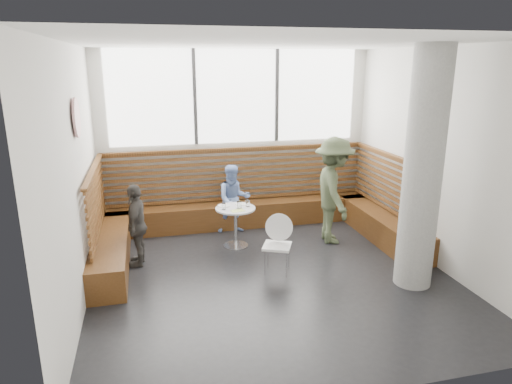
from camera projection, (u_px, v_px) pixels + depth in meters
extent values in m
cube|color=silver|center=(274.00, 169.00, 6.08)|extent=(5.00, 5.00, 3.20)
cube|color=black|center=(273.00, 278.00, 6.51)|extent=(5.00, 5.00, 0.01)
cube|color=white|center=(275.00, 43.00, 5.64)|extent=(5.00, 5.00, 0.01)
cube|color=white|center=(237.00, 97.00, 8.18)|extent=(4.50, 0.02, 1.65)
cube|color=#3F3F42|center=(195.00, 97.00, 7.99)|extent=(0.06, 0.04, 1.65)
cube|color=#3F3F42|center=(277.00, 96.00, 8.34)|extent=(0.06, 0.04, 1.65)
cube|color=#4B2C12|center=(240.00, 214.00, 8.56)|extent=(5.00, 0.50, 0.45)
cube|color=#4B2C12|center=(112.00, 245.00, 7.11)|extent=(0.50, 2.50, 0.45)
cube|color=#4B2C12|center=(375.00, 222.00, 8.13)|extent=(0.50, 2.50, 0.45)
cube|color=#512F14|center=(238.00, 174.00, 8.52)|extent=(4.88, 0.08, 0.98)
cube|color=#512F14|center=(96.00, 201.00, 6.87)|extent=(0.08, 2.38, 0.98)
cube|color=#512F14|center=(387.00, 182.00, 7.97)|extent=(0.08, 2.38, 0.98)
cylinder|color=gray|center=(423.00, 171.00, 5.94)|extent=(0.50, 0.50, 3.20)
cylinder|color=white|center=(76.00, 118.00, 5.70)|extent=(0.03, 0.50, 0.50)
cylinder|color=silver|center=(236.00, 245.00, 7.64)|extent=(0.41, 0.41, 0.02)
cylinder|color=silver|center=(236.00, 227.00, 7.55)|extent=(0.06, 0.06, 0.65)
cylinder|color=#B7B7BA|center=(235.00, 209.00, 7.46)|extent=(0.66, 0.66, 0.03)
cube|color=white|center=(277.00, 246.00, 6.57)|extent=(0.39, 0.37, 0.04)
cylinder|color=white|center=(274.00, 227.00, 6.66)|extent=(0.41, 0.09, 0.40)
cylinder|color=silver|center=(269.00, 265.00, 6.46)|extent=(0.02, 0.02, 0.40)
cylinder|color=silver|center=(290.00, 263.00, 6.53)|extent=(0.02, 0.02, 0.40)
cylinder|color=silver|center=(264.00, 257.00, 6.72)|extent=(0.02, 0.02, 0.40)
cylinder|color=silver|center=(284.00, 255.00, 6.79)|extent=(0.02, 0.02, 0.40)
imported|color=#455035|center=(334.00, 191.00, 7.63)|extent=(0.83, 1.25, 1.80)
imported|color=#819FE0|center=(234.00, 199.00, 8.13)|extent=(0.61, 0.48, 1.24)
imported|color=#44413E|center=(137.00, 225.00, 6.80)|extent=(0.43, 0.78, 1.25)
cylinder|color=white|center=(224.00, 206.00, 7.54)|extent=(0.20, 0.20, 0.01)
cylinder|color=white|center=(241.00, 204.00, 7.63)|extent=(0.19, 0.19, 0.01)
cylinder|color=white|center=(224.00, 206.00, 7.35)|extent=(0.06, 0.06, 0.10)
cylinder|color=white|center=(239.00, 205.00, 7.40)|extent=(0.08, 0.08, 0.12)
cylinder|color=white|center=(248.00, 203.00, 7.51)|extent=(0.07, 0.07, 0.11)
cube|color=#A5C64C|center=(238.00, 211.00, 7.30)|extent=(0.24, 0.19, 0.00)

